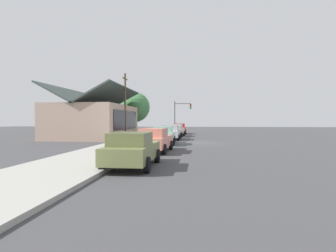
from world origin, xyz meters
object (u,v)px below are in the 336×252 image
object	(u,v)px
car_cherry	(179,129)
car_silver	(171,132)
car_coral	(155,140)
car_seafoam	(164,135)
traffic_light_main	(181,112)
utility_pole_wooden	(125,104)
car_olive	(132,149)
shade_tree	(135,107)
car_ivory	(176,130)
fire_hydrant_red	(167,131)

from	to	relation	value
car_cherry	car_silver	bearing A→B (deg)	176.68
car_coral	car_silver	size ratio (longest dim) A/B	0.98
car_silver	car_seafoam	bearing A→B (deg)	178.92
traffic_light_main	utility_pole_wooden	distance (m)	15.33
car_seafoam	utility_pole_wooden	size ratio (longest dim) A/B	0.62
car_silver	car_cherry	distance (m)	12.46
car_olive	shade_tree	bearing A→B (deg)	12.76
car_seafoam	shade_tree	world-z (taller)	shade_tree
car_ivory	utility_pole_wooden	xyz separation A→B (m)	(-4.35, 5.54, 3.11)
car_seafoam	car_cherry	bearing A→B (deg)	-3.70
car_silver	utility_pole_wooden	size ratio (longest dim) A/B	0.64
car_silver	car_olive	bearing A→B (deg)	179.56
car_silver	traffic_light_main	distance (m)	16.23
car_olive	traffic_light_main	world-z (taller)	traffic_light_main
utility_pole_wooden	fire_hydrant_red	size ratio (longest dim) A/B	10.56
car_ivory	car_seafoam	bearing A→B (deg)	-177.27
car_silver	car_cherry	bearing A→B (deg)	-0.89
car_silver	shade_tree	distance (m)	13.22
car_seafoam	shade_tree	size ratio (longest dim) A/B	0.74
shade_tree	traffic_light_main	bearing A→B (deg)	-53.42
car_coral	car_seafoam	distance (m)	5.94
car_cherry	fire_hydrant_red	bearing A→B (deg)	144.14
car_olive	traffic_light_main	bearing A→B (deg)	-0.29
shade_tree	utility_pole_wooden	xyz separation A→B (m)	(-9.31, -0.99, -0.10)
car_ivory	utility_pole_wooden	distance (m)	7.71
car_cherry	shade_tree	bearing A→B (deg)	99.12
car_olive	car_ivory	bearing A→B (deg)	-0.16
car_ivory	traffic_light_main	size ratio (longest dim) A/B	0.91
car_ivory	fire_hydrant_red	world-z (taller)	car_ivory
traffic_light_main	fire_hydrant_red	world-z (taller)	traffic_light_main
shade_tree	car_cherry	bearing A→B (deg)	-78.11
car_cherry	traffic_light_main	distance (m)	4.44
car_coral	car_silver	bearing A→B (deg)	3.19
car_silver	car_coral	bearing A→B (deg)	179.95
shade_tree	fire_hydrant_red	xyz separation A→B (m)	(-1.06, -4.99, -3.53)
car_ivory	traffic_light_main	world-z (taller)	traffic_light_main
traffic_light_main	car_olive	bearing A→B (deg)	179.63
car_seafoam	car_cherry	size ratio (longest dim) A/B	0.99
car_cherry	car_olive	bearing A→B (deg)	176.94
car_olive	car_coral	xyz separation A→B (m)	(6.03, -0.09, -0.00)
car_olive	car_coral	size ratio (longest dim) A/B	0.98
fire_hydrant_red	car_silver	bearing A→B (deg)	-171.61
car_ivory	traffic_light_main	bearing A→B (deg)	2.75
car_seafoam	car_cherry	distance (m)	18.03
fire_hydrant_red	car_seafoam	bearing A→B (deg)	-174.85
car_seafoam	car_ivory	distance (m)	11.69
car_seafoam	car_ivory	xyz separation A→B (m)	(11.69, -0.14, 0.00)
car_olive	fire_hydrant_red	distance (m)	27.59
car_silver	fire_hydrant_red	world-z (taller)	car_silver
car_ivory	fire_hydrant_red	bearing A→B (deg)	25.04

